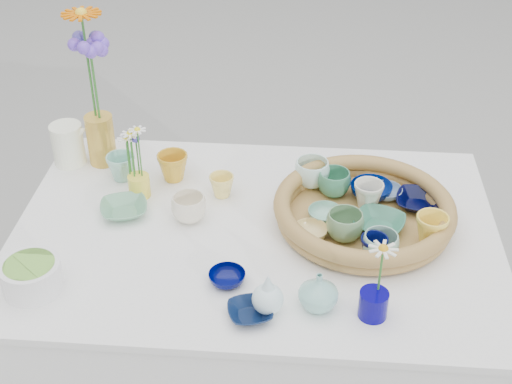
{
  "coord_description": "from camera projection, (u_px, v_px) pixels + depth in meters",
  "views": [
    {
      "loc": [
        0.12,
        -1.47,
        1.9
      ],
      "look_at": [
        0.0,
        0.02,
        0.87
      ],
      "focal_mm": 50.0,
      "sensor_mm": 36.0,
      "label": 1
    }
  ],
  "objects": [
    {
      "name": "tray_ceramic_2",
      "position": [
        431.0,
        229.0,
        1.77
      ],
      "size": [
        0.09,
        0.09,
        0.08
      ],
      "primitive_type": "imported",
      "rotation": [
        0.0,
        0.0,
        0.11
      ],
      "color": "#FDD648",
      "rests_on": "wicker_tray"
    },
    {
      "name": "tray_ceramic_9",
      "position": [
        374.0,
        248.0,
        1.72
      ],
      "size": [
        0.08,
        0.08,
        0.06
      ],
      "primitive_type": "imported",
      "rotation": [
        0.0,
        0.0,
        0.22
      ],
      "color": "#050A3B",
      "rests_on": "wicker_tray"
    },
    {
      "name": "fluted_bowl",
      "position": [
        32.0,
        276.0,
        1.65
      ],
      "size": [
        0.15,
        0.15,
        0.07
      ],
      "primitive_type": null,
      "rotation": [
        0.0,
        0.0,
        -0.03
      ],
      "color": "white",
      "rests_on": "display_table"
    },
    {
      "name": "tray_ceramic_7",
      "position": [
        368.0,
        195.0,
        1.89
      ],
      "size": [
        0.09,
        0.09,
        0.07
      ],
      "primitive_type": "imported",
      "rotation": [
        0.0,
        0.0,
        -0.17
      ],
      "color": "silver",
      "rests_on": "wicker_tray"
    },
    {
      "name": "bud_vase_seafoam",
      "position": [
        318.0,
        291.0,
        1.59
      ],
      "size": [
        0.12,
        0.12,
        0.09
      ],
      "primitive_type": "imported",
      "rotation": [
        0.0,
        0.0,
        0.35
      ],
      "color": "#83C1B5",
      "rests_on": "display_table"
    },
    {
      "name": "gerbera",
      "position": [
        89.0,
        67.0,
        1.96
      ],
      "size": [
        0.16,
        0.16,
        0.32
      ],
      "primitive_type": null,
      "rotation": [
        0.0,
        0.0,
        0.36
      ],
      "color": "#DB6300",
      "rests_on": "tall_vase_yellow"
    },
    {
      "name": "bud_vase_cobalt",
      "position": [
        373.0,
        304.0,
        1.58
      ],
      "size": [
        0.08,
        0.08,
        0.07
      ],
      "primitive_type": "cylinder",
      "rotation": [
        0.0,
        0.0,
        -0.22
      ],
      "color": "#05006A",
      "rests_on": "display_table"
    },
    {
      "name": "tray_ceramic_3",
      "position": [
        379.0,
        224.0,
        1.82
      ],
      "size": [
        0.16,
        0.16,
        0.03
      ],
      "primitive_type": "imported",
      "rotation": [
        0.0,
        0.0,
        -0.37
      ],
      "color": "#306F56",
      "rests_on": "wicker_tray"
    },
    {
      "name": "tray_ceramic_12",
      "position": [
        334.0,
        183.0,
        1.94
      ],
      "size": [
        0.11,
        0.11,
        0.07
      ],
      "primitive_type": "imported",
      "rotation": [
        0.0,
        0.0,
        0.31
      ],
      "color": "#3A7F5D",
      "rests_on": "wicker_tray"
    },
    {
      "name": "tray_ceramic_11",
      "position": [
        380.0,
        247.0,
        1.71
      ],
      "size": [
        0.1,
        0.1,
        0.07
      ],
      "primitive_type": "imported",
      "rotation": [
        0.0,
        0.0,
        0.09
      ],
      "color": "#89BDA7",
      "rests_on": "wicker_tray"
    },
    {
      "name": "tray_ceramic_6",
      "position": [
        312.0,
        173.0,
        1.97
      ],
      "size": [
        0.12,
        0.12,
        0.08
      ],
      "primitive_type": "imported",
      "rotation": [
        0.0,
        0.0,
        0.24
      ],
      "color": "#C9F1E7",
      "rests_on": "wicker_tray"
    },
    {
      "name": "loose_ceramic_2",
      "position": [
        124.0,
        209.0,
        1.9
      ],
      "size": [
        0.16,
        0.16,
        0.03
      ],
      "primitive_type": "imported",
      "rotation": [
        0.0,
        0.0,
        0.29
      ],
      "color": "#64A079",
      "rests_on": "display_table"
    },
    {
      "name": "tray_ceramic_0",
      "position": [
        371.0,
        190.0,
        1.94
      ],
      "size": [
        0.13,
        0.13,
        0.04
      ],
      "primitive_type": "imported",
      "rotation": [
        0.0,
        0.0,
        -0.18
      ],
      "color": "#001256",
      "rests_on": "wicker_tray"
    },
    {
      "name": "loose_ceramic_3",
      "position": [
        189.0,
        208.0,
        1.87
      ],
      "size": [
        0.1,
        0.1,
        0.07
      ],
      "primitive_type": "imported",
      "rotation": [
        0.0,
        0.0,
        -0.05
      ],
      "color": "#F0E5C8",
      "rests_on": "display_table"
    },
    {
      "name": "tray_ceramic_8",
      "position": [
        386.0,
        192.0,
        1.94
      ],
      "size": [
        0.11,
        0.11,
        0.03
      ],
      "primitive_type": "imported",
      "rotation": [
        0.0,
        0.0,
        -0.35
      ],
      "color": "#84A7CF",
      "rests_on": "wicker_tray"
    },
    {
      "name": "white_pitcher",
      "position": [
        68.0,
        144.0,
        2.09
      ],
      "size": [
        0.15,
        0.13,
        0.13
      ],
      "primitive_type": null,
      "rotation": [
        0.0,
        0.0,
        0.28
      ],
      "color": "white",
      "rests_on": "display_table"
    },
    {
      "name": "tray_ceramic_1",
      "position": [
        419.0,
        202.0,
        1.9
      ],
      "size": [
        0.14,
        0.14,
        0.03
      ],
      "primitive_type": "imported",
      "rotation": [
        0.0,
        0.0,
        -0.2
      ],
      "color": "black",
      "rests_on": "wicker_tray"
    },
    {
      "name": "bud_vase_paleblue",
      "position": [
        268.0,
        293.0,
        1.58
      ],
      "size": [
        0.08,
        0.08,
        0.11
      ],
      "primitive_type": null,
      "rotation": [
        0.0,
        0.0,
        -0.14
      ],
      "color": "silver",
      "rests_on": "display_table"
    },
    {
      "name": "daisy_posy",
      "position": [
        133.0,
        152.0,
        1.91
      ],
      "size": [
        0.09,
        0.09,
        0.14
      ],
      "primitive_type": null,
      "rotation": [
        0.0,
        0.0,
        -0.19
      ],
      "color": "white",
      "rests_on": "daisy_cup"
    },
    {
      "name": "loose_ceramic_1",
      "position": [
        222.0,
        186.0,
        1.97
      ],
      "size": [
        0.07,
        0.07,
        0.06
      ],
      "primitive_type": "imported",
      "rotation": [
        0.0,
        0.0,
        0.04
      ],
      "color": "#FFE46F",
      "rests_on": "display_table"
    },
    {
      "name": "tray_ceramic_10",
      "position": [
        310.0,
        232.0,
        1.8
      ],
      "size": [
        0.11,
        0.11,
        0.03
      ],
      "primitive_type": "imported",
      "rotation": [
        0.0,
        0.0,
        0.29
      ],
      "color": "#D3BB72",
      "rests_on": "wicker_tray"
    },
    {
      "name": "loose_ceramic_4",
      "position": [
        227.0,
        278.0,
        1.68
      ],
      "size": [
        0.1,
        0.1,
        0.03
      ],
      "primitive_type": "imported",
      "rotation": [
        0.0,
        0.0,
        -0.16
      ],
      "color": "#000446",
      "rests_on": "display_table"
    },
    {
      "name": "daisy_cup",
      "position": [
        139.0,
        186.0,
        1.97
      ],
      "size": [
        0.08,
        0.08,
        0.06
      ],
      "primitive_type": "cylinder",
      "rotation": [
        0.0,
        0.0,
        0.35
      ],
      "color": "yellow",
      "rests_on": "display_table"
    },
    {
      "name": "single_daisy",
      "position": [
        381.0,
        270.0,
        1.54
      ],
      "size": [
        0.09,
        0.09,
        0.13
      ],
      "primitive_type": null,
      "rotation": [
        0.0,
        0.0,
        0.21
      ],
      "color": "white",
      "rests_on": "bud_vase_cobalt"
    },
    {
      "name": "tray_ceramic_4",
      "position": [
        345.0,
        226.0,
        1.78
      ],
      "size": [
        0.11,
        0.11,
        0.07
      ],
      "primitive_type": "imported",
      "rotation": [
        0.0,
        0.0,
        -0.12
      ],
      "color": "#618A5E",
      "rests_on": "wicker_tray"
    },
    {
      "name": "hydrangea",
      "position": [
        94.0,
        81.0,
        1.97
      ],
      "size": [
        0.11,
        0.11,
        0.32
      ],
      "primitive_type": null,
      "rotation": [
        0.0,
        0.0,
        -0.31
      ],
      "color": "#4E46B5",
      "rests_on": "tall_vase_yellow"
    },
    {
      "name": "tray_ceramic_5",
      "position": [
        325.0,
        215.0,
        1.86
      ],
      "size": [
        0.11,
        0.11,
        0.03
      ],
      "primitive_type": "imported",
      "rotation": [
        0.0,
        0.0,
        -0.2
      ],
      "color": "#7FBAA1",
      "rests_on": "wicker_tray"
    },
    {
      "name": "wicker_tray",
      "position": [
        364.0,
        211.0,
        1.86
      ],
      "size": [
        0.47,
        0.47,
        0.08
      ],
      "primitive_type": null,
      "color": "olive",
      "rests_on": "display_table"
    },
    {
      "name": "loose_ceramic_6",
      "position": [
        250.0,
        312.0,
        1.59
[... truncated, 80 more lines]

